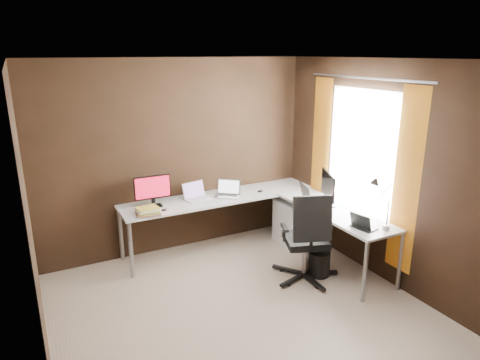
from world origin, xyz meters
name	(u,v)px	position (x,y,z in m)	size (l,w,h in m)	color
room	(270,187)	(0.34, 0.07, 1.28)	(3.60, 3.60, 2.50)	tan
desk	(263,206)	(0.84, 1.04, 0.68)	(2.65, 2.25, 0.73)	white
drawer_pedestal	(295,223)	(1.43, 1.15, 0.30)	(0.42, 0.50, 0.60)	white
monitor_left	(153,189)	(-0.43, 1.54, 0.95)	(0.45, 0.13, 0.39)	black
monitor_right	(328,187)	(1.50, 0.58, 0.97)	(0.23, 0.48, 0.42)	black
laptop_white	(196,195)	(0.15, 1.56, 0.78)	(0.36, 0.29, 0.21)	white
laptop_silver	(228,193)	(0.56, 1.47, 0.78)	(0.38, 0.37, 0.21)	silver
laptop_black_big	(311,200)	(1.34, 0.70, 0.79)	(0.39, 0.46, 0.26)	black
laptop_black_small	(362,225)	(1.37, -0.18, 0.77)	(0.23, 0.29, 0.18)	black
book_stack	(148,211)	(-0.57, 1.30, 0.77)	(0.30, 0.25, 0.09)	#9B6E53
mouse_left	(164,210)	(-0.36, 1.33, 0.74)	(0.07, 0.05, 0.03)	black
mouse_corner	(260,191)	(1.02, 1.41, 0.75)	(0.08, 0.05, 0.03)	black
desk_lamp	(380,198)	(1.50, -0.27, 1.08)	(0.19, 0.22, 0.56)	slate
office_chair	(306,254)	(0.98, 0.26, 0.32)	(0.61, 0.64, 1.08)	black
wastebasket	(319,263)	(1.18, 0.27, 0.15)	(0.26, 0.26, 0.30)	black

